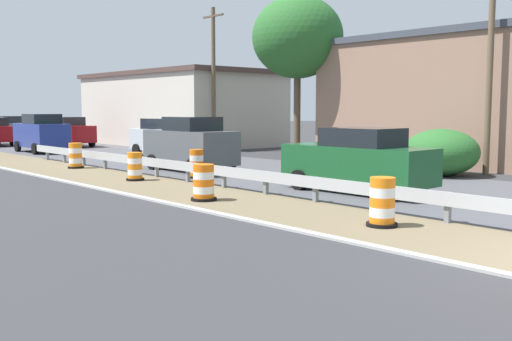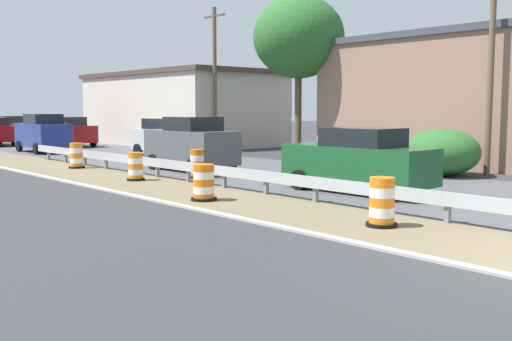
% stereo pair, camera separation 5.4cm
% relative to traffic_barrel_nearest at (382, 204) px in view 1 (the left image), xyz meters
% --- Properties ---
extents(traffic_barrel_nearest, '(0.69, 0.69, 1.08)m').
position_rel_traffic_barrel_nearest_xyz_m(traffic_barrel_nearest, '(0.00, 0.00, 0.00)').
color(traffic_barrel_nearest, orange).
rests_on(traffic_barrel_nearest, ground).
extents(traffic_barrel_close, '(0.73, 0.73, 1.02)m').
position_rel_traffic_barrel_nearest_xyz_m(traffic_barrel_close, '(-0.69, 5.53, -0.03)').
color(traffic_barrel_close, orange).
rests_on(traffic_barrel_close, ground).
extents(traffic_barrel_mid, '(0.64, 0.64, 1.01)m').
position_rel_traffic_barrel_nearest_xyz_m(traffic_barrel_mid, '(0.29, 10.88, -0.03)').
color(traffic_barrel_mid, orange).
rests_on(traffic_barrel_mid, ground).
extents(traffic_barrel_far, '(0.64, 0.64, 1.06)m').
position_rel_traffic_barrel_nearest_xyz_m(traffic_barrel_far, '(2.38, 10.03, -0.01)').
color(traffic_barrel_far, orange).
rests_on(traffic_barrel_far, ground).
extents(traffic_barrel_farther, '(0.68, 0.68, 1.09)m').
position_rel_traffic_barrel_nearest_xyz_m(traffic_barrel_farther, '(0.65, 16.42, 0.00)').
color(traffic_barrel_farther, orange).
rests_on(traffic_barrel_farther, ground).
extents(car_lead_near_lane, '(2.09, 4.79, 1.98)m').
position_rel_traffic_barrel_nearest_xyz_m(car_lead_near_lane, '(3.80, 3.67, 0.51)').
color(car_lead_near_lane, '#195128').
rests_on(car_lead_near_lane, ground).
extents(car_lead_far_lane, '(2.17, 4.50, 2.24)m').
position_rel_traffic_barrel_nearest_xyz_m(car_lead_far_lane, '(3.30, 26.49, 0.63)').
color(car_lead_far_lane, navy).
rests_on(car_lead_far_lane, ground).
extents(car_mid_far_lane, '(2.04, 4.10, 1.96)m').
position_rel_traffic_barrel_nearest_xyz_m(car_mid_far_lane, '(6.52, 40.56, 0.49)').
color(car_mid_far_lane, '#4C5156').
rests_on(car_mid_far_lane, ground).
extents(car_trailing_far_lane, '(2.10, 4.41, 2.23)m').
position_rel_traffic_barrel_nearest_xyz_m(car_trailing_far_lane, '(3.69, 12.24, 0.62)').
color(car_trailing_far_lane, '#4C5156').
rests_on(car_trailing_far_lane, ground).
extents(car_distant_a, '(2.07, 4.44, 2.02)m').
position_rel_traffic_barrel_nearest_xyz_m(car_distant_a, '(7.08, 19.25, 0.52)').
color(car_distant_a, silver).
rests_on(car_distant_a, ground).
extents(car_distant_c, '(1.94, 4.56, 1.99)m').
position_rel_traffic_barrel_nearest_xyz_m(car_distant_c, '(6.86, 30.53, 0.51)').
color(car_distant_c, maroon).
rests_on(car_distant_c, ground).
extents(roadside_shop_near, '(6.44, 14.18, 5.97)m').
position_rel_traffic_barrel_nearest_xyz_m(roadside_shop_near, '(15.15, 6.10, 2.51)').
color(roadside_shop_near, '#93705B').
rests_on(roadside_shop_near, ground).
extents(roadside_shop_far, '(8.28, 15.05, 5.08)m').
position_rel_traffic_barrel_nearest_xyz_m(roadside_shop_far, '(13.92, 27.72, 2.06)').
color(roadside_shop_far, beige).
rests_on(roadside_shop_far, ground).
extents(utility_pole_near, '(0.24, 1.80, 8.61)m').
position_rel_traffic_barrel_nearest_xyz_m(utility_pole_near, '(11.52, 3.45, 3.98)').
color(utility_pole_near, brown).
rests_on(utility_pole_near, ground).
extents(utility_pole_mid, '(0.24, 1.80, 8.39)m').
position_rel_traffic_barrel_nearest_xyz_m(utility_pole_mid, '(11.05, 20.07, 3.87)').
color(utility_pole_mid, brown).
rests_on(utility_pole_mid, ground).
extents(bush_roadside, '(2.86, 2.86, 1.79)m').
position_rel_traffic_barrel_nearest_xyz_m(bush_roadside, '(9.77, 4.38, 0.41)').
color(bush_roadside, '#286028').
rests_on(bush_roadside, ground).
extents(tree_roadside, '(4.73, 4.73, 8.38)m').
position_rel_traffic_barrel_nearest_xyz_m(tree_roadside, '(11.97, 14.15, 5.73)').
color(tree_roadside, brown).
rests_on(tree_roadside, ground).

